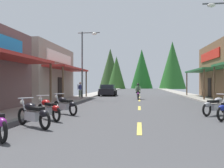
% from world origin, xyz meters
% --- Properties ---
extents(ground, '(10.24, 85.69, 0.10)m').
position_xyz_m(ground, '(0.00, 27.84, -0.05)').
color(ground, '#424244').
extents(sidewalk_left, '(2.18, 85.69, 0.12)m').
position_xyz_m(sidewalk_left, '(-6.21, 27.84, 0.06)').
color(sidewalk_left, '#9E9991').
rests_on(sidewalk_left, ground).
extents(sidewalk_right, '(2.18, 85.69, 0.12)m').
position_xyz_m(sidewalk_right, '(6.21, 27.84, 0.06)').
color(sidewalk_right, gray).
rests_on(sidewalk_right, ground).
extents(centerline_dashes, '(0.16, 61.60, 0.01)m').
position_xyz_m(centerline_dashes, '(0.00, 32.60, 0.01)').
color(centerline_dashes, '#E0C64C').
rests_on(centerline_dashes, ground).
extents(storefront_left_far, '(8.82, 9.39, 5.00)m').
position_xyz_m(storefront_left_far, '(-10.77, 21.70, 2.50)').
color(storefront_left_far, gray).
rests_on(storefront_left_far, ground).
extents(streetlamp_left, '(2.12, 0.30, 6.55)m').
position_xyz_m(streetlamp_left, '(-5.21, 23.12, 4.23)').
color(streetlamp_left, '#474C51').
rests_on(streetlamp_left, ground).
extents(motorcycle_parked_right_4, '(1.70, 1.46, 1.04)m').
position_xyz_m(motorcycle_parked_right_4, '(3.72, 12.35, 0.49)').
color(motorcycle_parked_right_4, black).
rests_on(motorcycle_parked_right_4, ground).
extents(motorcycle_parked_left_1, '(1.80, 1.33, 1.04)m').
position_xyz_m(motorcycle_parked_left_1, '(-3.74, 8.21, 0.49)').
color(motorcycle_parked_left_1, black).
rests_on(motorcycle_parked_left_1, ground).
extents(motorcycle_parked_left_2, '(1.62, 1.54, 1.04)m').
position_xyz_m(motorcycle_parked_left_2, '(-3.86, 9.94, 0.49)').
color(motorcycle_parked_left_2, black).
rests_on(motorcycle_parked_left_2, ground).
extents(motorcycle_parked_left_3, '(1.71, 1.45, 1.04)m').
position_xyz_m(motorcycle_parked_left_3, '(-3.73, 11.83, 0.49)').
color(motorcycle_parked_left_3, black).
rests_on(motorcycle_parked_left_3, ground).
extents(rider_cruising_lead, '(0.60, 2.14, 1.57)m').
position_xyz_m(rider_cruising_lead, '(-0.14, 23.81, 0.66)').
color(rider_cruising_lead, black).
rests_on(rider_cruising_lead, ground).
extents(pedestrian_by_shop, '(0.49, 0.41, 1.68)m').
position_xyz_m(pedestrian_by_shop, '(-6.23, 25.20, 0.97)').
color(pedestrian_by_shop, '#3F593F').
rests_on(pedestrian_by_shop, ground).
extents(parked_car_curbside, '(2.16, 4.35, 1.40)m').
position_xyz_m(parked_car_curbside, '(-3.92, 30.17, 0.69)').
color(parked_car_curbside, black).
rests_on(parked_car_curbside, ground).
extents(treeline_backdrop, '(25.22, 12.52, 13.24)m').
position_xyz_m(treeline_backdrop, '(0.13, 71.87, 6.06)').
color(treeline_backdrop, '#304C23').
rests_on(treeline_backdrop, ground).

